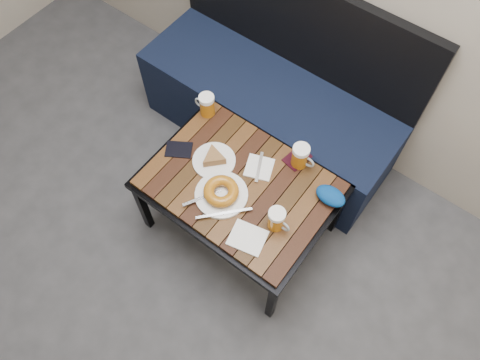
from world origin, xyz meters
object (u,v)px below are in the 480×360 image
Objects in this scene: passport_navy at (179,149)px; passport_burgundy at (297,158)px; knit_pouch at (331,196)px; plate_pie at (214,159)px; beer_mug_left at (207,105)px; plate_bagel at (221,193)px; beer_mug_centre at (301,156)px; cafe_table at (240,188)px; bench at (271,106)px; beer_mug_right at (277,219)px.

passport_burgundy is (0.46, 0.29, -0.00)m from passport_navy.
knit_pouch is at bearing 74.20° from passport_navy.
passport_burgundy is at bearing 39.42° from plate_pie.
beer_mug_left reaches higher than passport_burgundy.
plate_pie reaches higher than passport_burgundy.
beer_mug_centre is at bearing 62.15° from plate_bagel.
plate_bagel is at bearing 131.62° from beer_mug_left.
beer_mug_left is at bearing 149.01° from cafe_table.
cafe_table is 6.79× the size of beer_mug_centre.
bench is 11.95× the size of beer_mug_right.
beer_mug_left reaches higher than knit_pouch.
plate_bagel is 0.39m from passport_burgundy.
knit_pouch reaches higher than passport_navy.
passport_navy is 1.02× the size of passport_burgundy.
beer_mug_left is at bearing 135.18° from plate_pie.
passport_navy is 0.89× the size of knit_pouch.
plate_bagel is at bearing -120.41° from beer_mug_centre.
plate_bagel is 0.31m from passport_navy.
beer_mug_centre is 0.39m from plate_pie.
beer_mug_centre is (0.52, 0.03, 0.00)m from beer_mug_left.
passport_burgundy is 0.87× the size of knit_pouch.
cafe_table is 0.41m from knit_pouch.
knit_pouch is at bearing 171.37° from beer_mug_left.
knit_pouch is at bearing 34.95° from plate_bagel.
knit_pouch is at bearing -11.35° from passport_burgundy.
beer_mug_left is 0.60× the size of plate_pie.
plate_pie is 1.66× the size of passport_burgundy.
bench is 0.83m from beer_mug_right.
knit_pouch is at bearing 25.46° from cafe_table.
beer_mug_right is 0.59× the size of plate_pie.
beer_mug_left is 1.02× the size of beer_mug_right.
beer_mug_centre is at bearing -41.25° from bench.
plate_pie is 1.63× the size of passport_navy.
plate_pie is 0.71× the size of plate_bagel.
beer_mug_left is 0.87× the size of knit_pouch.
knit_pouch is at bearing -21.75° from beer_mug_centre.
passport_burgundy reaches higher than cafe_table.
plate_pie is at bearing 171.18° from beer_mug_right.
beer_mug_centre is 0.22m from knit_pouch.
knit_pouch is (0.21, -0.07, -0.03)m from beer_mug_centre.
plate_bagel is at bearing -104.01° from passport_burgundy.
knit_pouch is (0.36, 0.17, 0.07)m from cafe_table.
beer_mug_left reaches higher than plate_bagel.
cafe_table is at bearing -6.52° from plate_pie.
knit_pouch is at bearing 16.32° from plate_pie.
beer_mug_centre is at bearing 57.72° from cafe_table.
knit_pouch is (0.12, 0.24, -0.03)m from beer_mug_right.
plate_bagel reaches higher than passport_navy.
beer_mug_left is at bearing -165.24° from passport_burgundy.
beer_mug_centre reaches higher than passport_navy.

